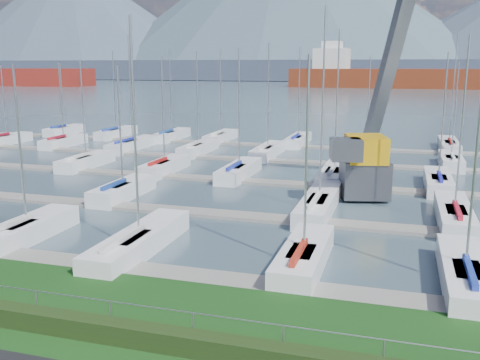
% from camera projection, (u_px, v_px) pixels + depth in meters
% --- Properties ---
extents(water, '(800.00, 540.00, 0.20)m').
position_uv_depth(water, '(385.00, 85.00, 261.63)').
color(water, '#415560').
extents(hedge, '(80.00, 0.70, 0.70)m').
position_uv_depth(hedge, '(132.00, 334.00, 17.64)').
color(hedge, '#1F3212').
rests_on(hedge, grass).
extents(fence, '(80.00, 0.04, 0.04)m').
position_uv_depth(fence, '(137.00, 305.00, 17.83)').
color(fence, gray).
rests_on(fence, grass).
extents(foothill, '(900.00, 80.00, 12.00)m').
position_uv_depth(foothill, '(389.00, 70.00, 325.83)').
color(foothill, '#3C4458').
rests_on(foothill, water).
extents(mountains, '(1190.00, 360.00, 115.00)m').
position_uv_depth(mountains, '(406.00, 12.00, 385.07)').
color(mountains, '#3A4A55').
rests_on(mountains, water).
extents(docks, '(90.00, 41.60, 0.25)m').
position_uv_depth(docks, '(290.00, 184.00, 42.48)').
color(docks, gray).
rests_on(docks, water).
extents(crane, '(6.97, 13.14, 22.35)m').
position_uv_depth(crane, '(375.00, 118.00, 38.03)').
color(crane, '#505157').
rests_on(crane, water).
extents(cargo_ship_mid, '(112.22, 23.35, 21.50)m').
position_uv_depth(cargo_ship_mid, '(415.00, 79.00, 219.85)').
color(cargo_ship_mid, maroon).
rests_on(cargo_ship_mid, water).
extents(sailboat_fleet, '(76.15, 49.84, 13.14)m').
position_uv_depth(sailboat_fleet, '(291.00, 111.00, 44.38)').
color(sailboat_fleet, silver).
rests_on(sailboat_fleet, water).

